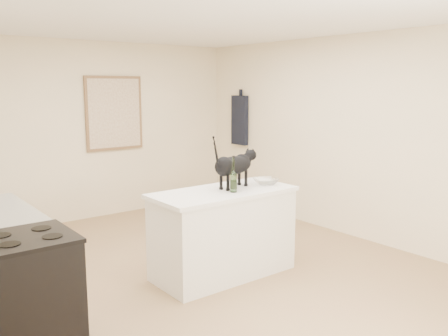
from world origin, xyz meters
TOP-DOWN VIEW (x-y plane):
  - floor at (0.00, 0.00)m, footprint 5.50×5.50m
  - ceiling at (0.00, 0.00)m, footprint 5.50×5.50m
  - wall_back at (0.00, 2.75)m, footprint 4.50×0.00m
  - wall_right at (2.25, 0.00)m, footprint 0.00×5.50m
  - island_base at (0.10, -0.20)m, footprint 1.44×0.67m
  - island_top at (0.10, -0.20)m, footprint 1.50×0.70m
  - left_cabinets at (-1.95, 0.30)m, footprint 0.60×1.40m
  - stove at (-1.95, -0.60)m, footprint 0.60×0.60m
  - artwork_frame at (0.30, 2.72)m, footprint 0.90×0.03m
  - artwork_canvas at (0.30, 2.70)m, footprint 0.82×0.00m
  - hanging_garment at (2.19, 2.05)m, footprint 0.08×0.34m
  - black_cat at (0.26, -0.17)m, footprint 0.63×0.31m
  - wine_bottle at (0.13, -0.33)m, footprint 0.07×0.07m
  - glass_bowl at (0.64, -0.25)m, footprint 0.36×0.36m

SIDE VIEW (x-z plane):
  - floor at x=0.00m, z-range 0.00..0.00m
  - island_base at x=0.10m, z-range 0.00..0.86m
  - left_cabinets at x=-1.95m, z-range 0.00..0.86m
  - stove at x=-1.95m, z-range 0.00..0.90m
  - island_top at x=0.10m, z-range 0.86..0.90m
  - glass_bowl at x=0.64m, z-range 0.90..0.97m
  - wine_bottle at x=0.13m, z-range 0.90..1.22m
  - black_cat at x=0.26m, z-range 0.90..1.32m
  - wall_back at x=0.00m, z-range -0.95..3.55m
  - wall_right at x=2.25m, z-range -1.45..4.05m
  - hanging_garment at x=2.19m, z-range 1.00..1.80m
  - artwork_frame at x=0.30m, z-range 1.00..2.10m
  - artwork_canvas at x=0.30m, z-range 1.04..2.06m
  - ceiling at x=0.00m, z-range 2.60..2.60m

